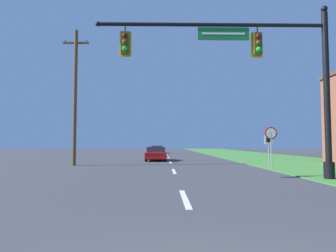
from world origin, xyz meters
TOP-DOWN VIEW (x-y plane):
  - grass_verge_right at (10.50, 30.00)m, footprint 10.00×110.00m
  - road_center_line at (0.00, 22.00)m, footprint 0.16×34.80m
  - signal_mast at (3.87, 10.23)m, footprint 10.12×0.47m
  - car_ahead at (-1.23, 24.56)m, footprint 1.87×4.48m
  - far_car at (-1.55, 44.26)m, footprint 1.82×4.32m
  - stop_sign at (6.12, 16.14)m, footprint 0.76×0.07m
  - route_sign_post at (6.62, 18.04)m, footprint 0.55×0.06m
  - utility_pole_near at (-6.73, 18.46)m, footprint 1.80×0.26m

SIDE VIEW (x-z plane):
  - road_center_line at x=0.00m, z-range 0.00..0.01m
  - grass_verge_right at x=10.50m, z-range 0.00..0.04m
  - far_car at x=-1.55m, z-range 0.01..1.20m
  - car_ahead at x=-1.23m, z-range 0.01..1.20m
  - route_sign_post at x=6.62m, z-range 0.51..2.54m
  - stop_sign at x=6.12m, z-range 0.61..3.12m
  - signal_mast at x=3.87m, z-range 0.85..8.31m
  - utility_pole_near at x=-6.73m, z-range 0.16..9.65m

